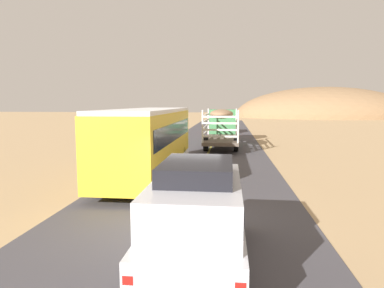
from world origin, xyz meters
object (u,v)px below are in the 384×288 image
object	(u,v)px
suv_near	(197,215)
bus	(149,140)
car_far	(223,124)
livestock_truck	(222,123)

from	to	relation	value
suv_near	bus	world-z (taller)	bus
bus	car_far	bearing A→B (deg)	82.98
livestock_truck	bus	world-z (taller)	bus
livestock_truck	bus	distance (m)	13.77
suv_near	bus	bearing A→B (deg)	109.76
suv_near	livestock_truck	xyz separation A→B (m)	(0.04, 22.08, 0.64)
bus	livestock_truck	bearing A→B (deg)	76.74
livestock_truck	car_far	bearing A→B (deg)	90.78
livestock_truck	bus	bearing A→B (deg)	-103.26
suv_near	car_far	distance (m)	33.12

